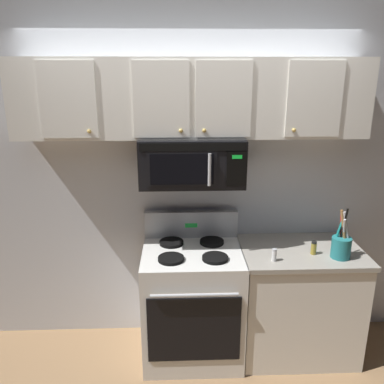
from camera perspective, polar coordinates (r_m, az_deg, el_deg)
back_wall at (r=3.22m, az=-0.20°, el=1.58°), size 5.20×0.10×2.70m
stove_range at (r=3.25m, az=0.05°, el=-15.37°), size 0.76×0.69×1.12m
over_range_microwave at (r=2.93m, az=-0.04°, el=4.51°), size 0.76×0.43×0.35m
upper_cabinets at (r=2.89m, az=-0.06°, el=13.38°), size 2.50×0.36×0.55m
counter_segment at (r=3.40m, az=14.85°, el=-14.77°), size 0.93×0.65×0.90m
utensil_crock_teal at (r=3.10m, az=20.70°, el=-7.16°), size 0.14×0.14×0.39m
salt_shaker at (r=2.94m, az=11.74°, el=-8.87°), size 0.04×0.04×0.09m
spice_jar at (r=3.11m, az=17.11°, el=-7.69°), size 0.04×0.04×0.10m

